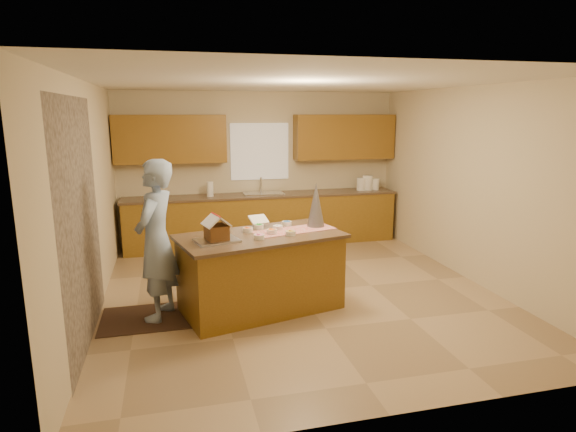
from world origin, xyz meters
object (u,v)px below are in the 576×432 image
at_px(tinsel_tree, 316,205).
at_px(island_base, 261,274).
at_px(gingerbread_house, 217,230).
at_px(boy, 156,240).

bearing_deg(tinsel_tree, island_base, -162.49).
height_order(tinsel_tree, gingerbread_house, tinsel_tree).
relative_size(tinsel_tree, boy, 0.30).
height_order(island_base, tinsel_tree, tinsel_tree).
relative_size(boy, gingerbread_house, 5.37).
xyz_separation_m(island_base, gingerbread_house, (-0.53, -0.18, 0.62)).
bearing_deg(gingerbread_house, boy, 161.55).
height_order(tinsel_tree, boy, boy).
bearing_deg(tinsel_tree, boy, -174.10).
bearing_deg(boy, gingerbread_house, 93.73).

